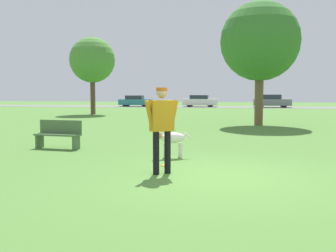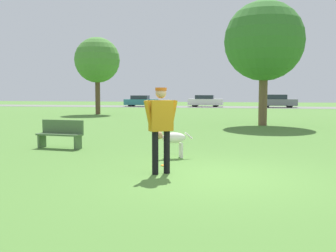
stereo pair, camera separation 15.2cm
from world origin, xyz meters
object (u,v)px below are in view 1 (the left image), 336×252
dog (171,139)px  parked_car_grey (272,101)px  tree_far_left (92,60)px  parked_car_white (200,101)px  parked_car_teal (135,101)px  tree_mid_center (260,42)px  person (162,122)px  park_bench (59,133)px  frisbee (165,165)px

dog → parked_car_grey: parked_car_grey is taller
tree_far_left → parked_car_white: bearing=69.1°
parked_car_teal → tree_mid_center: bearing=-63.1°
person → tree_mid_center: bearing=43.6°
parked_car_teal → park_bench: (7.00, -33.97, -0.19)m
parked_car_teal → tree_far_left: bearing=-87.4°
dog → person: bearing=70.6°
dog → tree_far_left: 21.11m
frisbee → parked_car_grey: size_ratio=0.05×
tree_mid_center → parked_car_white: bearing=102.8°
tree_mid_center → frisbee: bearing=-102.1°
park_bench → parked_car_grey: bearing=82.0°
parked_car_white → park_bench: bearing=-90.9°
dog → frisbee: dog is taller
person → parked_car_white: (-3.17, 37.33, -0.39)m
parked_car_teal → parked_car_white: size_ratio=0.97×
frisbee → parked_car_white: size_ratio=0.05×
frisbee → dog: bearing=93.9°
person → frisbee: 1.38m
parked_car_grey → parked_car_teal: bearing=179.4°
park_bench → parked_car_white: bearing=95.2°
tree_far_left → parked_car_white: size_ratio=1.47×
person → tree_far_left: 22.86m
dog → tree_far_left: (-9.39, 18.56, 3.60)m
frisbee → tree_far_left: tree_far_left is taller
frisbee → parked_car_grey: 36.36m
tree_mid_center → park_bench: tree_mid_center is taller
park_bench → dog: bearing=-10.1°
parked_car_grey → park_bench: 34.93m
dog → tree_mid_center: bearing=-128.2°
tree_mid_center → tree_far_left: size_ratio=1.07×
person → dog: size_ratio=1.84×
frisbee → tree_mid_center: 12.80m
person → parked_car_grey: (4.82, 36.90, -0.36)m
dog → frisbee: 1.21m
tree_far_left → dog: bearing=-63.1°
tree_far_left → park_bench: (5.80, -17.50, -3.63)m
person → park_bench: size_ratio=1.23×
frisbee → tree_mid_center: size_ratio=0.03×
parked_car_grey → tree_far_left: bearing=-131.5°
tree_far_left → parked_car_grey: 22.04m
frisbee → park_bench: bearing=149.5°
parked_car_grey → park_bench: (-8.58, -33.86, -0.25)m
frisbee → parked_car_white: parked_car_white is taller
tree_mid_center → dog: bearing=-103.7°
parked_car_grey → frisbee: bearing=-98.0°
dog → parked_car_teal: size_ratio=0.25×
parked_car_white → park_bench: parked_car_white is taller
dog → tree_mid_center: (2.61, 10.71, 3.73)m
person → dog: 2.08m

